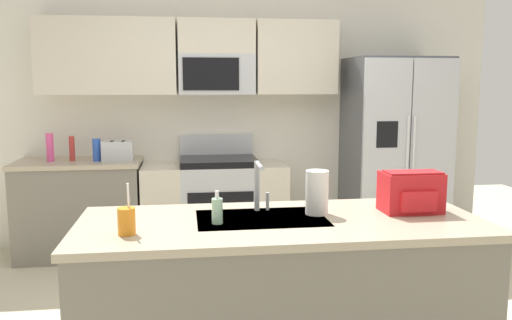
{
  "coord_description": "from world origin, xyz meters",
  "views": [
    {
      "loc": [
        -0.52,
        -3.18,
        1.61
      ],
      "look_at": [
        -0.01,
        0.6,
        1.05
      ],
      "focal_mm": 37.04,
      "sensor_mm": 36.0,
      "label": 1
    }
  ],
  "objects_px": {
    "bottle_pink": "(50,147)",
    "sink_faucet": "(259,182)",
    "refrigerator": "(394,153)",
    "soap_dispenser": "(217,210)",
    "backpack": "(411,191)",
    "pepper_mill": "(72,149)",
    "range_oven": "(215,205)",
    "paper_towel_roll": "(317,192)",
    "drink_cup_orange": "(127,221)",
    "toaster": "(118,151)",
    "bottle_blue": "(97,150)"
  },
  "relations": [
    {
      "from": "bottle_pink",
      "to": "sink_faucet",
      "type": "distance_m",
      "value": 2.67
    },
    {
      "from": "refrigerator",
      "to": "soap_dispenser",
      "type": "xyz_separation_m",
      "value": [
        -1.88,
        -2.3,
        0.04
      ]
    },
    {
      "from": "backpack",
      "to": "pepper_mill",
      "type": "bearing_deg",
      "value": 134.88
    },
    {
      "from": "pepper_mill",
      "to": "refrigerator",
      "type": "bearing_deg",
      "value": -1.3
    },
    {
      "from": "range_oven",
      "to": "backpack",
      "type": "bearing_deg",
      "value": -67.15
    },
    {
      "from": "paper_towel_roll",
      "to": "backpack",
      "type": "height_order",
      "value": "paper_towel_roll"
    },
    {
      "from": "refrigerator",
      "to": "pepper_mill",
      "type": "relative_size",
      "value": 8.23
    },
    {
      "from": "pepper_mill",
      "to": "bottle_pink",
      "type": "height_order",
      "value": "bottle_pink"
    },
    {
      "from": "refrigerator",
      "to": "soap_dispenser",
      "type": "relative_size",
      "value": 10.88
    },
    {
      "from": "bottle_pink",
      "to": "drink_cup_orange",
      "type": "height_order",
      "value": "bottle_pink"
    },
    {
      "from": "range_oven",
      "to": "soap_dispenser",
      "type": "xyz_separation_m",
      "value": [
        -0.12,
        -2.37,
        0.53
      ]
    },
    {
      "from": "bottle_pink",
      "to": "sink_faucet",
      "type": "xyz_separation_m",
      "value": [
        1.61,
        -2.13,
        0.04
      ]
    },
    {
      "from": "backpack",
      "to": "soap_dispenser",
      "type": "bearing_deg",
      "value": -174.58
    },
    {
      "from": "pepper_mill",
      "to": "soap_dispenser",
      "type": "distance_m",
      "value": 2.65
    },
    {
      "from": "refrigerator",
      "to": "drink_cup_orange",
      "type": "bearing_deg",
      "value": -133.53
    },
    {
      "from": "toaster",
      "to": "bottle_blue",
      "type": "bearing_deg",
      "value": 178.65
    },
    {
      "from": "soap_dispenser",
      "to": "bottle_pink",
      "type": "bearing_deg",
      "value": 120.2
    },
    {
      "from": "toaster",
      "to": "backpack",
      "type": "bearing_deg",
      "value": -50.27
    },
    {
      "from": "sink_faucet",
      "to": "range_oven",
      "type": "bearing_deg",
      "value": 93.29
    },
    {
      "from": "refrigerator",
      "to": "backpack",
      "type": "bearing_deg",
      "value": -110.12
    },
    {
      "from": "toaster",
      "to": "sink_faucet",
      "type": "bearing_deg",
      "value": -64.29
    },
    {
      "from": "toaster",
      "to": "paper_towel_roll",
      "type": "xyz_separation_m",
      "value": [
        1.32,
        -2.2,
        0.03
      ]
    },
    {
      "from": "bottle_blue",
      "to": "sink_faucet",
      "type": "bearing_deg",
      "value": -60.31
    },
    {
      "from": "sink_faucet",
      "to": "toaster",
      "type": "bearing_deg",
      "value": 115.71
    },
    {
      "from": "range_oven",
      "to": "paper_towel_roll",
      "type": "distance_m",
      "value": 2.36
    },
    {
      "from": "refrigerator",
      "to": "backpack",
      "type": "height_order",
      "value": "refrigerator"
    },
    {
      "from": "bottle_pink",
      "to": "toaster",
      "type": "bearing_deg",
      "value": -3.23
    },
    {
      "from": "drink_cup_orange",
      "to": "sink_faucet",
      "type": "bearing_deg",
      "value": 28.02
    },
    {
      "from": "soap_dispenser",
      "to": "paper_towel_roll",
      "type": "distance_m",
      "value": 0.57
    },
    {
      "from": "refrigerator",
      "to": "bottle_pink",
      "type": "height_order",
      "value": "refrigerator"
    },
    {
      "from": "refrigerator",
      "to": "sink_faucet",
      "type": "xyz_separation_m",
      "value": [
        -1.64,
        -2.08,
        0.14
      ]
    },
    {
      "from": "range_oven",
      "to": "sink_faucet",
      "type": "relative_size",
      "value": 4.82
    },
    {
      "from": "paper_towel_roll",
      "to": "backpack",
      "type": "xyz_separation_m",
      "value": [
        0.53,
        -0.02,
        -0.0
      ]
    },
    {
      "from": "range_oven",
      "to": "drink_cup_orange",
      "type": "bearing_deg",
      "value": -102.46
    },
    {
      "from": "pepper_mill",
      "to": "drink_cup_orange",
      "type": "xyz_separation_m",
      "value": [
        0.75,
        -2.51,
        -0.05
      ]
    },
    {
      "from": "sink_faucet",
      "to": "backpack",
      "type": "xyz_separation_m",
      "value": [
        0.83,
        -0.12,
        -0.05
      ]
    },
    {
      "from": "pepper_mill",
      "to": "backpack",
      "type": "height_order",
      "value": "backpack"
    },
    {
      "from": "paper_towel_roll",
      "to": "refrigerator",
      "type": "bearing_deg",
      "value": 58.51
    },
    {
      "from": "range_oven",
      "to": "bottle_pink",
      "type": "bearing_deg",
      "value": -179.29
    },
    {
      "from": "sink_faucet",
      "to": "bottle_blue",
      "type": "bearing_deg",
      "value": 119.69
    },
    {
      "from": "drink_cup_orange",
      "to": "pepper_mill",
      "type": "bearing_deg",
      "value": 106.58
    },
    {
      "from": "bottle_blue",
      "to": "soap_dispenser",
      "type": "relative_size",
      "value": 1.2
    },
    {
      "from": "range_oven",
      "to": "refrigerator",
      "type": "relative_size",
      "value": 0.74
    },
    {
      "from": "bottle_pink",
      "to": "bottle_blue",
      "type": "bearing_deg",
      "value": -4.08
    },
    {
      "from": "toaster",
      "to": "paper_towel_roll",
      "type": "bearing_deg",
      "value": -59.07
    },
    {
      "from": "bottle_pink",
      "to": "sink_faucet",
      "type": "relative_size",
      "value": 0.91
    },
    {
      "from": "soap_dispenser",
      "to": "backpack",
      "type": "height_order",
      "value": "backpack"
    },
    {
      "from": "range_oven",
      "to": "toaster",
      "type": "relative_size",
      "value": 4.86
    },
    {
      "from": "sink_faucet",
      "to": "backpack",
      "type": "height_order",
      "value": "sink_faucet"
    },
    {
      "from": "soap_dispenser",
      "to": "paper_towel_roll",
      "type": "height_order",
      "value": "paper_towel_roll"
    }
  ]
}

